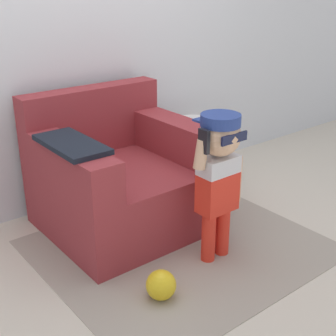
{
  "coord_description": "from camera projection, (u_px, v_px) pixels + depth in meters",
  "views": [
    {
      "loc": [
        -1.51,
        -2.28,
        1.57
      ],
      "look_at": [
        0.12,
        -0.24,
        0.5
      ],
      "focal_mm": 50.0,
      "sensor_mm": 36.0,
      "label": 1
    }
  ],
  "objects": [
    {
      "name": "rug",
      "position": [
        180.0,
        246.0,
        2.92
      ],
      "size": [
        1.63,
        1.45,
        0.01
      ],
      "color": "#9E9384",
      "rests_on": "ground_plane"
    },
    {
      "name": "toy_ball",
      "position": [
        161.0,
        285.0,
        2.43
      ],
      "size": [
        0.16,
        0.16,
        0.16
      ],
      "color": "yellow",
      "rests_on": "ground_plane"
    },
    {
      "name": "armchair",
      "position": [
        121.0,
        179.0,
        3.1
      ],
      "size": [
        1.03,
        0.94,
        0.88
      ],
      "color": "maroon",
      "rests_on": "ground_plane"
    },
    {
      "name": "wall_back",
      "position": [
        69.0,
        20.0,
        3.1
      ],
      "size": [
        10.0,
        0.05,
        2.6
      ],
      "color": "silver",
      "rests_on": "ground_plane"
    },
    {
      "name": "person_child",
      "position": [
        219.0,
        165.0,
        2.6
      ],
      "size": [
        0.36,
        0.27,
        0.89
      ],
      "color": "red",
      "rests_on": "ground_plane"
    },
    {
      "name": "side_table",
      "position": [
        194.0,
        147.0,
        3.68
      ],
      "size": [
        0.39,
        0.39,
        0.53
      ],
      "color": "white",
      "rests_on": "ground_plane"
    },
    {
      "name": "ground_plane",
      "position": [
        131.0,
        230.0,
        3.12
      ],
      "size": [
        10.0,
        10.0,
        0.0
      ],
      "primitive_type": "plane",
      "color": "beige"
    }
  ]
}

